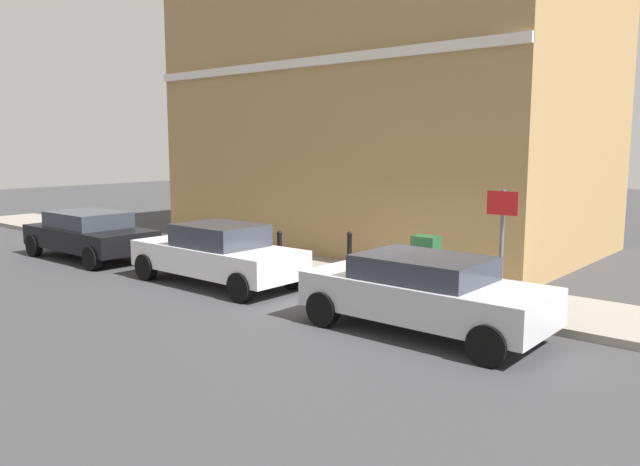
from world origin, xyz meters
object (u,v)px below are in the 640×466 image
at_px(car_white, 217,254).
at_px(utility_cabinet, 426,264).
at_px(car_silver, 424,291).
at_px(bollard_far_kerb, 280,250).
at_px(bollard_near_cabinet, 349,251).
at_px(car_black, 89,234).
at_px(street_sign, 502,232).

distance_m(car_white, utility_cabinet, 4.80).
bearing_deg(car_white, car_silver, 178.43).
bearing_deg(bollard_far_kerb, utility_cabinet, -76.36).
bearing_deg(bollard_near_cabinet, bollard_far_kerb, 124.56).
relative_size(car_black, street_sign, 1.87).
bearing_deg(utility_cabinet, bollard_far_kerb, 103.64).
bearing_deg(car_black, utility_cabinet, -165.99).
height_order(car_black, utility_cabinet, car_black).
distance_m(car_black, bollard_far_kerb, 6.25).
relative_size(car_silver, utility_cabinet, 3.74).
height_order(car_white, bollard_far_kerb, car_white).
bearing_deg(car_white, utility_cabinet, -151.60).
xyz_separation_m(car_black, utility_cabinet, (2.48, -9.62, -0.04)).
bearing_deg(car_white, bollard_near_cabinet, -130.56).
relative_size(bollard_near_cabinet, bollard_far_kerb, 1.00).
height_order(car_silver, car_black, car_silver).
xyz_separation_m(bollard_far_kerb, street_sign, (0.05, -5.67, 0.96)).
bearing_deg(car_silver, bollard_near_cabinet, -35.47).
distance_m(car_white, street_sign, 6.54).
distance_m(car_silver, car_black, 11.05).
height_order(utility_cabinet, bollard_far_kerb, utility_cabinet).
bearing_deg(car_black, car_white, -178.59).
relative_size(car_silver, bollard_near_cabinet, 4.14).
xyz_separation_m(car_white, bollard_near_cabinet, (2.40, -2.04, -0.03)).
distance_m(car_silver, bollard_far_kerb, 5.25).
relative_size(car_silver, car_white, 0.96).
relative_size(car_white, bollard_near_cabinet, 4.29).
bearing_deg(street_sign, car_black, 98.07).
distance_m(car_silver, street_sign, 1.97).
relative_size(car_white, car_black, 1.04).
xyz_separation_m(bollard_near_cabinet, street_sign, (-0.92, -4.26, 0.96)).
bearing_deg(bollard_far_kerb, car_black, 104.91).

